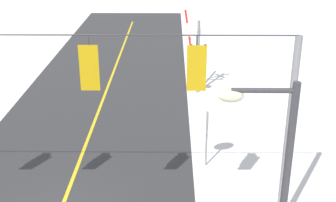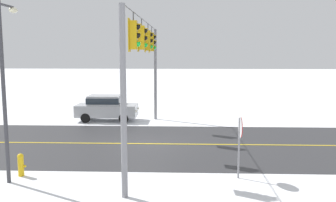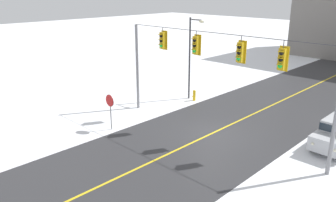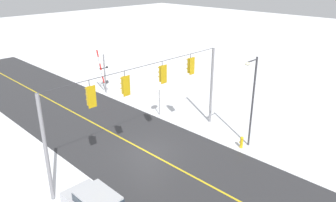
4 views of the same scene
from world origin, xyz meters
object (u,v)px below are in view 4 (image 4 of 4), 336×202
(stop_sign, at_px, (159,96))
(fire_hydrant, at_px, (242,142))
(railroad_crossing, at_px, (104,71))
(streetlamp_near, at_px, (252,95))

(stop_sign, xyz_separation_m, fire_hydrant, (-0.08, 8.29, -1.25))
(railroad_crossing, bearing_deg, fire_hydrant, 90.28)
(railroad_crossing, distance_m, streetlamp_near, 16.49)
(fire_hydrant, bearing_deg, railroad_crossing, -89.72)
(stop_sign, xyz_separation_m, streetlamp_near, (-0.57, 8.44, 2.20))
(streetlamp_near, height_order, fire_hydrant, streetlamp_near)
(railroad_crossing, bearing_deg, stop_sign, 90.02)
(stop_sign, bearing_deg, streetlamp_near, 93.86)
(stop_sign, height_order, railroad_crossing, railroad_crossing)
(stop_sign, distance_m, railroad_crossing, 7.98)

